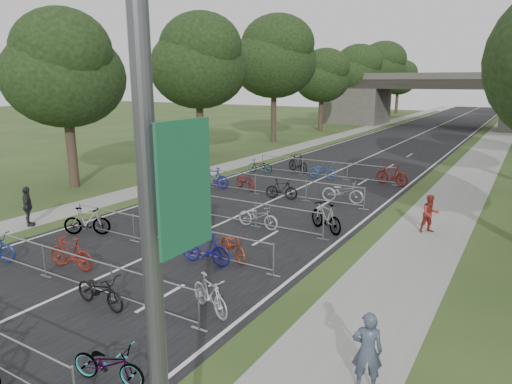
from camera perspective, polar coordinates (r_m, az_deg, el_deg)
road at (r=52.36m, az=18.83°, el=6.39°), size 11.00×140.00×0.01m
sidewalk_right at (r=51.27m, az=27.59°, el=5.42°), size 3.00×140.00×0.01m
sidewalk_left at (r=54.45m, az=11.07°, el=7.12°), size 2.00×140.00×0.01m
lane_markings at (r=52.36m, az=18.83°, el=6.38°), size 0.12×140.00×0.00m
overpass_bridge at (r=66.79m, az=21.97°, el=10.61°), size 31.00×8.00×7.05m
lamppost at (r=4.33m, az=-12.44°, el=-10.71°), size 0.61×0.65×8.21m
tree_left_0 at (r=28.05m, az=-22.86°, el=13.60°), size 6.72×6.72×10.25m
tree_left_1 at (r=36.52m, az=-7.15°, el=15.61°), size 7.56×7.56×11.53m
tree_left_2 at (r=46.59m, az=2.35°, el=16.28°), size 8.40×8.40×12.81m
tree_left_3 at (r=57.34m, az=8.31°, el=14.04°), size 6.72×6.72×10.25m
tree_left_4 at (r=68.55m, az=12.40°, el=14.48°), size 7.56×7.56×11.53m
tree_left_5 at (r=80.00m, az=15.34°, el=14.76°), size 8.40×8.40×12.81m
tree_left_6 at (r=91.55m, az=17.43°, el=13.41°), size 6.72×6.72×10.25m
barrier_row_2 at (r=14.76m, az=-21.56°, el=-9.17°), size 9.70×0.08×1.10m
barrier_row_3 at (r=17.12m, az=-11.46°, el=-5.29°), size 9.70×0.08×1.10m
barrier_row_4 at (r=20.09m, az=-3.76°, el=-2.18°), size 9.70×0.08×1.10m
barrier_row_5 at (r=24.22m, az=3.01°, el=0.59°), size 9.70×0.08×1.10m
barrier_row_6 at (r=29.54m, az=8.53°, el=2.85°), size 9.70×0.08×1.10m
bike_7 at (r=10.36m, az=-17.97°, el=-19.77°), size 1.77×0.92×0.89m
bike_9 at (r=16.24m, az=-22.13°, el=-7.12°), size 1.87×0.73×1.09m
bike_10 at (r=13.40m, az=-18.91°, el=-11.59°), size 1.86×0.71×0.97m
bike_11 at (r=12.47m, az=-5.79°, el=-12.64°), size 1.78×1.12×1.04m
bike_12 at (r=19.51m, az=-20.38°, el=-3.46°), size 1.90×1.41×1.13m
bike_13 at (r=17.84m, az=-11.43°, el=-4.52°), size 2.15×1.03×1.08m
bike_14 at (r=15.54m, az=-6.31°, el=-6.98°), size 1.94×0.69×1.14m
bike_15 at (r=15.95m, az=-2.89°, el=-6.74°), size 1.87×1.43×0.94m
bike_16 at (r=22.01m, az=-11.71°, el=-1.01°), size 2.17×0.96×1.10m
bike_17 at (r=22.05m, az=-7.51°, el=-0.78°), size 1.93×1.29×1.13m
bike_18 at (r=19.16m, az=0.26°, el=-3.08°), size 1.93×0.71×1.01m
bike_19 at (r=18.92m, az=8.74°, el=-3.13°), size 2.02×1.54×1.21m
bike_20 at (r=26.39m, az=-5.34°, el=1.78°), size 2.06×0.73×1.21m
bike_21 at (r=26.01m, az=-1.27°, el=1.45°), size 2.05×1.46×1.02m
bike_22 at (r=23.87m, az=3.22°, el=0.32°), size 1.78×0.80×1.04m
bike_23 at (r=23.49m, az=10.78°, el=-0.01°), size 2.21×1.00×1.12m
bike_24 at (r=30.74m, az=0.52°, el=3.26°), size 1.79×0.77×0.91m
bike_25 at (r=31.01m, az=5.26°, el=3.58°), size 2.06×1.42×1.21m
bike_26 at (r=29.13m, az=8.32°, el=2.63°), size 2.00×0.90×1.02m
bike_27 at (r=28.21m, az=16.63°, el=2.09°), size 2.18×1.13×1.26m
pedestrian_a at (r=9.81m, az=13.74°, el=-18.78°), size 0.71×0.58×1.67m
pedestrian_b at (r=19.84m, az=20.93°, el=-2.59°), size 0.96×0.93×1.56m
pedestrian_c at (r=21.59m, az=-26.64°, el=-1.66°), size 1.06×0.94×1.72m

